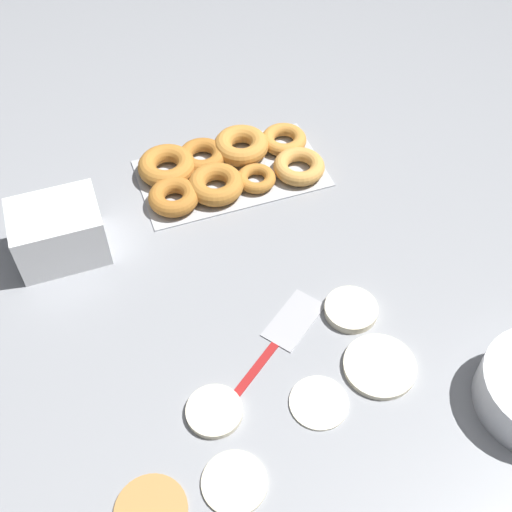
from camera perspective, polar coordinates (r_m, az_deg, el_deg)
name	(u,v)px	position (r m, az deg, el deg)	size (l,w,h in m)	color
ground_plane	(261,334)	(1.08, 0.48, -6.98)	(3.00, 3.00, 0.00)	gray
pancake_0	(214,411)	(1.00, -3.73, -13.61)	(0.09, 0.09, 0.01)	beige
pancake_1	(319,402)	(1.01, 5.62, -12.80)	(0.09, 0.09, 0.01)	silver
pancake_2	(151,510)	(0.96, -9.34, -21.37)	(0.10, 0.10, 0.01)	#B27F42
pancake_3	(380,366)	(1.06, 10.93, -9.60)	(0.12, 0.12, 0.01)	beige
pancake_4	(351,310)	(1.11, 8.44, -4.74)	(0.09, 0.09, 0.02)	beige
pancake_5	(234,482)	(0.96, -1.93, -19.42)	(0.09, 0.09, 0.01)	beige
donut_tray	(225,167)	(1.32, -2.79, 7.95)	(0.37, 0.21, 0.04)	#ADAFB5
container_stack	(59,232)	(1.20, -17.13, 2.06)	(0.16, 0.12, 0.11)	white
spatula	(285,331)	(1.08, 2.58, -6.70)	(0.23, 0.18, 0.01)	maroon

